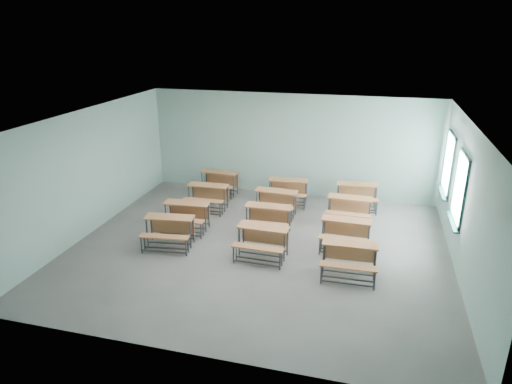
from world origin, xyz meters
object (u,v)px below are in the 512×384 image
(desk_unit_r0c1, at_px, (262,238))
(desk_unit_r2c2, at_px, (349,207))
(desk_unit_r3c0, at_px, (218,180))
(desk_unit_r1c1, at_px, (268,216))
(desk_unit_r2c0, at_px, (207,194))
(desk_unit_r1c2, at_px, (346,230))
(desk_unit_r2c1, at_px, (275,200))
(desk_unit_r3c1, at_px, (288,188))
(desk_unit_r1c0, at_px, (186,212))
(desk_unit_r0c0, at_px, (169,227))
(desk_unit_r3c2, at_px, (357,193))
(desk_unit_r0c2, at_px, (349,255))

(desk_unit_r0c1, bearing_deg, desk_unit_r2c2, 55.29)
(desk_unit_r3c0, bearing_deg, desk_unit_r0c1, -52.58)
(desk_unit_r1c1, bearing_deg, desk_unit_r2c0, 150.08)
(desk_unit_r1c2, relative_size, desk_unit_r2c1, 1.00)
(desk_unit_r2c2, distance_m, desk_unit_r3c1, 2.16)
(desk_unit_r0c1, height_order, desk_unit_r1c0, same)
(desk_unit_r3c0, bearing_deg, desk_unit_r1c2, -28.61)
(desk_unit_r1c2, bearing_deg, desk_unit_r2c0, 161.43)
(desk_unit_r0c0, height_order, desk_unit_r3c0, same)
(desk_unit_r0c0, bearing_deg, desk_unit_r1c2, 5.39)
(desk_unit_r0c0, relative_size, desk_unit_r2c0, 1.06)
(desk_unit_r3c0, relative_size, desk_unit_r3c1, 1.01)
(desk_unit_r0c1, relative_size, desk_unit_r1c1, 1.00)
(desk_unit_r0c0, height_order, desk_unit_r1c1, same)
(desk_unit_r2c1, relative_size, desk_unit_r3c1, 0.98)
(desk_unit_r1c1, bearing_deg, desk_unit_r3c0, 130.90)
(desk_unit_r0c1, height_order, desk_unit_r3c0, same)
(desk_unit_r0c1, distance_m, desk_unit_r2c1, 2.48)
(desk_unit_r1c2, bearing_deg, desk_unit_r1c1, 171.21)
(desk_unit_r3c2, bearing_deg, desk_unit_r2c0, -169.69)
(desk_unit_r0c0, height_order, desk_unit_r2c2, same)
(desk_unit_r0c2, height_order, desk_unit_r2c2, same)
(desk_unit_r3c0, xyz_separation_m, desk_unit_r3c1, (2.30, -0.20, 0.00))
(desk_unit_r0c0, xyz_separation_m, desk_unit_r2c2, (4.16, 2.49, 0.00))
(desk_unit_r1c0, relative_size, desk_unit_r1c2, 1.03)
(desk_unit_r0c0, height_order, desk_unit_r3c1, same)
(desk_unit_r2c0, bearing_deg, desk_unit_r3c2, 14.91)
(desk_unit_r0c1, bearing_deg, desk_unit_r1c0, 159.07)
(desk_unit_r1c0, xyz_separation_m, desk_unit_r3c1, (2.24, 2.55, 0.00))
(desk_unit_r0c0, relative_size, desk_unit_r3c0, 1.02)
(desk_unit_r0c1, distance_m, desk_unit_r3c2, 4.15)
(desk_unit_r0c0, xyz_separation_m, desk_unit_r2c0, (0.07, 2.46, 0.00))
(desk_unit_r3c0, xyz_separation_m, desk_unit_r3c2, (4.34, -0.06, 0.00))
(desk_unit_r3c1, bearing_deg, desk_unit_r2c0, -157.77)
(desk_unit_r1c2, relative_size, desk_unit_r3c1, 0.98)
(desk_unit_r0c0, distance_m, desk_unit_r0c2, 4.37)
(desk_unit_r1c1, relative_size, desk_unit_r2c2, 1.00)
(desk_unit_r0c0, distance_m, desk_unit_r3c0, 3.73)
(desk_unit_r1c0, bearing_deg, desk_unit_r3c1, 44.80)
(desk_unit_r2c0, height_order, desk_unit_r3c0, same)
(desk_unit_r0c0, distance_m, desk_unit_r1c0, 0.98)
(desk_unit_r1c1, relative_size, desk_unit_r3c0, 0.96)
(desk_unit_r0c2, height_order, desk_unit_r3c2, same)
(desk_unit_r3c1, height_order, desk_unit_r3c2, same)
(desk_unit_r2c0, distance_m, desk_unit_r2c2, 4.10)
(desk_unit_r0c0, bearing_deg, desk_unit_r2c0, 81.05)
(desk_unit_r0c2, bearing_deg, desk_unit_r2c2, 92.57)
(desk_unit_r1c2, distance_m, desk_unit_r3c2, 2.73)
(desk_unit_r3c0, bearing_deg, desk_unit_r2c2, -11.67)
(desk_unit_r0c1, bearing_deg, desk_unit_r0c2, -7.79)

